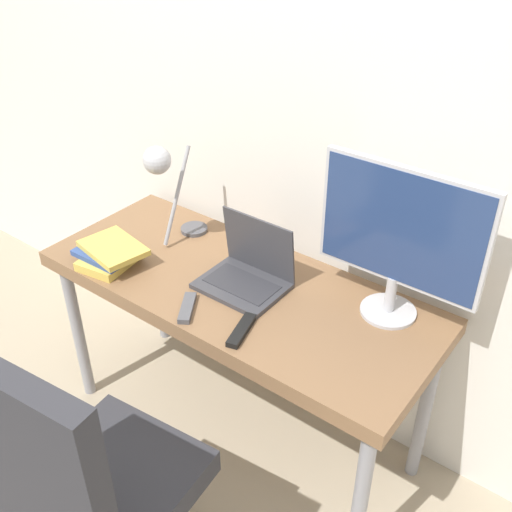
{
  "coord_description": "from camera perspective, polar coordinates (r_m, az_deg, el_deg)",
  "views": [
    {
      "loc": [
        1.12,
        -1.06,
        2.06
      ],
      "look_at": [
        0.11,
        0.28,
        0.96
      ],
      "focal_mm": 42.0,
      "sensor_mm": 36.0,
      "label": 1
    }
  ],
  "objects": [
    {
      "name": "desk_lamp",
      "position": [
        2.27,
        -8.74,
        7.78
      ],
      "size": [
        0.11,
        0.28,
        0.43
      ],
      "color": "#4C4C51",
      "rests_on": "desk"
    },
    {
      "name": "game_controller",
      "position": [
        2.35,
        -14.79,
        -0.35
      ],
      "size": [
        0.13,
        0.11,
        0.04
      ],
      "color": "white",
      "rests_on": "desk"
    },
    {
      "name": "office_chair",
      "position": [
        1.85,
        -15.97,
        -19.94
      ],
      "size": [
        0.58,
        0.59,
        1.1
      ],
      "color": "black",
      "rests_on": "ground_plane"
    },
    {
      "name": "book_stack",
      "position": [
        2.33,
        -13.73,
        0.21
      ],
      "size": [
        0.27,
        0.24,
        0.08
      ],
      "color": "gold",
      "rests_on": "desk"
    },
    {
      "name": "laptop",
      "position": [
        2.15,
        -0.82,
        -1.52
      ],
      "size": [
        0.3,
        0.23,
        0.25
      ],
      "color": "#38383D",
      "rests_on": "desk"
    },
    {
      "name": "wall_back",
      "position": [
        2.2,
        4.09,
        13.13
      ],
      "size": [
        8.0,
        0.05,
        2.6
      ],
      "color": "silver",
      "rests_on": "ground_plane"
    },
    {
      "name": "monitor",
      "position": [
        1.93,
        13.56,
        1.95
      ],
      "size": [
        0.56,
        0.19,
        0.54
      ],
      "color": "#B7B7BC",
      "rests_on": "desk"
    },
    {
      "name": "ground_plane",
      "position": [
        2.57,
        -6.13,
        -20.1
      ],
      "size": [
        12.0,
        12.0,
        0.0
      ],
      "primitive_type": "plane",
      "color": "tan"
    },
    {
      "name": "tv_remote",
      "position": [
        1.96,
        -1.39,
        -7.08
      ],
      "size": [
        0.08,
        0.17,
        0.02
      ],
      "color": "black",
      "rests_on": "desk"
    },
    {
      "name": "desk",
      "position": [
        2.23,
        -1.86,
        -4.16
      ],
      "size": [
        1.5,
        0.62,
        0.78
      ],
      "color": "brown",
      "rests_on": "ground_plane"
    },
    {
      "name": "media_remote",
      "position": [
        2.06,
        -6.57,
        -4.93
      ],
      "size": [
        0.12,
        0.15,
        0.02
      ],
      "color": "#4C4C51",
      "rests_on": "desk"
    }
  ]
}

